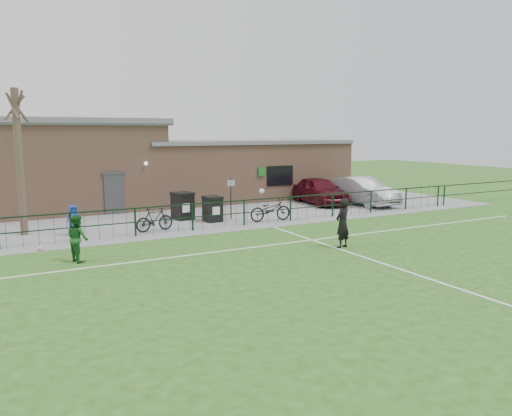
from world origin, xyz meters
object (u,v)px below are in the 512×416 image
bare_tree (20,163)px  car_maroon (320,190)px  car_silver (362,191)px  bicycle_d (155,219)px  wheelie_bin_left (183,207)px  outfield_player (78,238)px  sign_post (231,198)px  bicycle_e (270,210)px  ball_ground (40,248)px  wheelie_bin_right (213,210)px  spectator_child (73,220)px

bare_tree → car_maroon: bearing=5.3°
car_silver → bicycle_d: car_silver is taller
wheelie_bin_left → outfield_player: outfield_player is taller
bare_tree → wheelie_bin_left: 7.48m
sign_post → bare_tree: bearing=176.3°
sign_post → bicycle_e: sign_post is taller
car_silver → bicycle_d: (-13.09, -1.98, -0.29)m
car_maroon → ball_ground: (-15.73, -4.83, -0.71)m
wheelie_bin_right → car_maroon: bearing=16.6°
car_silver → bare_tree: bearing=178.1°
bare_tree → bicycle_e: size_ratio=2.88×
wheelie_bin_right → spectator_child: bearing=-177.2°
car_maroon → car_silver: bearing=-27.2°
sign_post → bicycle_d: bearing=-163.1°
ball_ground → bicycle_e: bearing=6.8°
wheelie_bin_left → sign_post: size_ratio=0.62×
sign_post → car_silver: (8.84, 0.69, -0.20)m
bicycle_d → spectator_child: size_ratio=1.33×
wheelie_bin_right → outfield_player: outfield_player is taller
outfield_player → bicycle_e: bearing=-86.6°
bare_tree → ball_ground: size_ratio=28.50×
bare_tree → spectator_child: bearing=-34.1°
car_maroon → car_silver: (2.05, -1.39, 0.01)m
bare_tree → bicycle_e: bare_tree is taller
bicycle_e → bicycle_d: bearing=92.0°
bicycle_e → outfield_player: outfield_player is taller
wheelie_bin_left → bicycle_d: (-2.09, -2.25, -0.11)m
bare_tree → car_silver: bearing=0.3°
car_maroon → bicycle_e: 6.52m
outfield_player → ball_ground: size_ratio=7.48×
wheelie_bin_right → ball_ground: size_ratio=5.34×
wheelie_bin_right → spectator_child: size_ratio=0.88×
spectator_child → ball_ground: size_ratio=6.08×
outfield_player → bare_tree: bearing=-3.4°
bare_tree → spectator_child: bare_tree is taller
wheelie_bin_left → car_silver: 11.00m
car_silver → outfield_player: size_ratio=3.09×
spectator_child → outfield_player: size_ratio=0.81×
outfield_player → car_silver: bearing=-88.1°
outfield_player → ball_ground: 2.47m
spectator_child → bicycle_d: bearing=-15.4°
wheelie_bin_left → wheelie_bin_right: size_ratio=1.10×
sign_post → wheelie_bin_right: bearing=-165.0°
bare_tree → car_silver: (18.08, 0.09, -2.18)m
wheelie_bin_left → car_silver: car_silver is taller
wheelie_bin_right → sign_post: (1.11, 0.30, 0.44)m
bicycle_d → outfield_player: (-3.70, -3.62, 0.26)m
sign_post → ball_ground: 9.40m
wheelie_bin_left → bicycle_d: wheelie_bin_left is taller
wheelie_bin_right → bicycle_d: wheelie_bin_right is taller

